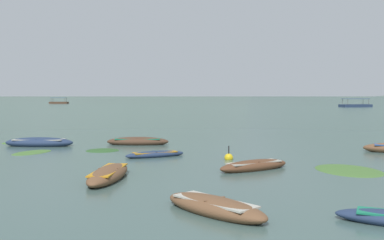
# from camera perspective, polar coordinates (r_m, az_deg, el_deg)

# --- Properties ---
(ground_plane) EXTENTS (6000.00, 6000.00, 0.00)m
(ground_plane) POSITION_cam_1_polar(r_m,az_deg,el_deg) (1506.64, 3.88, 3.11)
(ground_plane) COLOR #425B56
(mountain_1) EXTENTS (1916.50, 1916.50, 435.79)m
(mountain_1) POSITION_cam_1_polar(r_m,az_deg,el_deg) (2015.95, -8.31, 9.33)
(mountain_1) COLOR #56665B
(mountain_1) RESTS_ON ground
(mountain_2) EXTENTS (1307.83, 1307.83, 346.80)m
(mountain_2) POSITION_cam_1_polar(r_m,az_deg,el_deg) (1741.88, 19.74, 8.66)
(mountain_2) COLOR #4C5B56
(mountain_2) RESTS_ON ground
(rowboat_0) EXTENTS (1.24, 4.41, 0.62)m
(rowboat_0) POSITION_cam_1_polar(r_m,az_deg,el_deg) (18.26, -10.72, -6.88)
(rowboat_0) COLOR brown
(rowboat_0) RESTS_ON ground
(rowboat_1) EXTENTS (3.53, 3.43, 0.58)m
(rowboat_1) POSITION_cam_1_polar(r_m,az_deg,el_deg) (12.94, 2.92, -11.09)
(rowboat_1) COLOR brown
(rowboat_1) RESTS_ON ground
(rowboat_4) EXTENTS (4.59, 1.64, 0.72)m
(rowboat_4) POSITION_cam_1_polar(r_m,az_deg,el_deg) (31.15, -19.08, -2.76)
(rowboat_4) COLOR navy
(rowboat_4) RESTS_ON ground
(rowboat_5) EXTENTS (3.38, 2.44, 0.40)m
(rowboat_5) POSITION_cam_1_polar(r_m,az_deg,el_deg) (24.40, -4.78, -4.44)
(rowboat_5) COLOR navy
(rowboat_5) RESTS_ON ground
(rowboat_6) EXTENTS (4.29, 1.58, 0.66)m
(rowboat_6) POSITION_cam_1_polar(r_m,az_deg,el_deg) (30.45, -6.99, -2.77)
(rowboat_6) COLOR #4C3323
(rowboat_6) RESTS_ON ground
(rowboat_9) EXTENTS (3.65, 3.05, 0.56)m
(rowboat_9) POSITION_cam_1_polar(r_m,az_deg,el_deg) (20.35, 8.01, -5.86)
(rowboat_9) COLOR brown
(rowboat_9) RESTS_ON ground
(ferry_0) EXTENTS (7.23, 2.44, 2.54)m
(ferry_0) POSITION_cam_1_polar(r_m,az_deg,el_deg) (179.30, -16.77, 2.17)
(ferry_0) COLOR #4C3323
(ferry_0) RESTS_ON ground
(ferry_1) EXTENTS (9.63, 6.24, 2.54)m
(ferry_1) POSITION_cam_1_polar(r_m,az_deg,el_deg) (132.90, 20.30, 1.78)
(ferry_1) COLOR navy
(ferry_1) RESTS_ON ground
(mooring_buoy) EXTENTS (0.46, 0.46, 0.87)m
(mooring_buoy) POSITION_cam_1_polar(r_m,az_deg,el_deg) (23.35, 4.75, -4.86)
(mooring_buoy) COLOR yellow
(mooring_buoy) RESTS_ON ground
(weed_patch_0) EXTENTS (2.56, 3.79, 0.14)m
(weed_patch_0) POSITION_cam_1_polar(r_m,az_deg,el_deg) (34.37, -21.13, -2.62)
(weed_patch_0) COLOR #477033
(weed_patch_0) RESTS_ON ground
(weed_patch_1) EXTENTS (2.36, 3.17, 0.14)m
(weed_patch_1) POSITION_cam_1_polar(r_m,az_deg,el_deg) (27.70, -19.89, -3.97)
(weed_patch_1) COLOR #477033
(weed_patch_1) RESTS_ON ground
(weed_patch_2) EXTENTS (2.23, 2.25, 0.14)m
(weed_patch_2) POSITION_cam_1_polar(r_m,az_deg,el_deg) (27.52, -11.45, -3.88)
(weed_patch_2) COLOR #2D5628
(weed_patch_2) RESTS_ON ground
(weed_patch_5) EXTENTS (3.57, 4.18, 0.14)m
(weed_patch_5) POSITION_cam_1_polar(r_m,az_deg,el_deg) (21.17, 19.51, -6.15)
(weed_patch_5) COLOR #477033
(weed_patch_5) RESTS_ON ground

